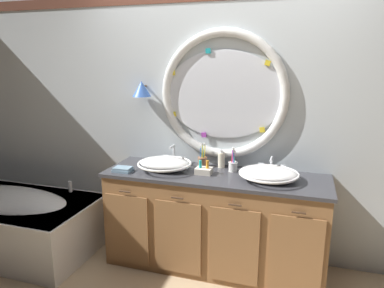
{
  "coord_description": "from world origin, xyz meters",
  "views": [
    {
      "loc": [
        0.69,
        -2.53,
        1.8
      ],
      "look_at": [
        -0.19,
        0.25,
        1.11
      ],
      "focal_mm": 33.31,
      "sensor_mm": 36.0,
      "label": 1
    }
  ],
  "objects_px": {
    "sink_basin_right": "(269,174)",
    "soap_dispenser": "(221,160)",
    "toiletry_basket": "(204,170)",
    "toothbrush_holder_right": "(233,165)",
    "toothbrush_holder_left": "(202,161)",
    "sink_basin_left": "(165,164)",
    "folded_hand_towel": "(123,169)",
    "bathtub": "(9,218)"
  },
  "relations": [
    {
      "from": "folded_hand_towel",
      "to": "toiletry_basket",
      "type": "height_order",
      "value": "toiletry_basket"
    },
    {
      "from": "sink_basin_right",
      "to": "soap_dispenser",
      "type": "height_order",
      "value": "soap_dispenser"
    },
    {
      "from": "sink_basin_left",
      "to": "soap_dispenser",
      "type": "height_order",
      "value": "soap_dispenser"
    },
    {
      "from": "toothbrush_holder_right",
      "to": "folded_hand_towel",
      "type": "distance_m",
      "value": 0.95
    },
    {
      "from": "sink_basin_right",
      "to": "toothbrush_holder_right",
      "type": "relative_size",
      "value": 2.21
    },
    {
      "from": "toiletry_basket",
      "to": "toothbrush_holder_right",
      "type": "bearing_deg",
      "value": 31.89
    },
    {
      "from": "folded_hand_towel",
      "to": "toothbrush_holder_left",
      "type": "bearing_deg",
      "value": 29.63
    },
    {
      "from": "sink_basin_right",
      "to": "soap_dispenser",
      "type": "bearing_deg",
      "value": 152.56
    },
    {
      "from": "sink_basin_left",
      "to": "folded_hand_towel",
      "type": "height_order",
      "value": "sink_basin_left"
    },
    {
      "from": "folded_hand_towel",
      "to": "bathtub",
      "type": "bearing_deg",
      "value": -173.17
    },
    {
      "from": "toothbrush_holder_left",
      "to": "toiletry_basket",
      "type": "relative_size",
      "value": 1.62
    },
    {
      "from": "toothbrush_holder_left",
      "to": "soap_dispenser",
      "type": "distance_m",
      "value": 0.17
    },
    {
      "from": "sink_basin_left",
      "to": "soap_dispenser",
      "type": "bearing_deg",
      "value": 26.62
    },
    {
      "from": "sink_basin_right",
      "to": "soap_dispenser",
      "type": "xyz_separation_m",
      "value": [
        -0.44,
        0.23,
        0.02
      ]
    },
    {
      "from": "sink_basin_left",
      "to": "sink_basin_right",
      "type": "distance_m",
      "value": 0.9
    },
    {
      "from": "bathtub",
      "to": "toiletry_basket",
      "type": "distance_m",
      "value": 1.97
    },
    {
      "from": "sink_basin_left",
      "to": "toothbrush_holder_right",
      "type": "height_order",
      "value": "toothbrush_holder_right"
    },
    {
      "from": "toothbrush_holder_right",
      "to": "folded_hand_towel",
      "type": "height_order",
      "value": "toothbrush_holder_right"
    },
    {
      "from": "bathtub",
      "to": "soap_dispenser",
      "type": "relative_size",
      "value": 10.08
    },
    {
      "from": "bathtub",
      "to": "folded_hand_towel",
      "type": "bearing_deg",
      "value": 6.83
    },
    {
      "from": "toothbrush_holder_left",
      "to": "toiletry_basket",
      "type": "height_order",
      "value": "toothbrush_holder_left"
    },
    {
      "from": "toiletry_basket",
      "to": "sink_basin_left",
      "type": "bearing_deg",
      "value": -179.12
    },
    {
      "from": "bathtub",
      "to": "sink_basin_right",
      "type": "distance_m",
      "value": 2.49
    },
    {
      "from": "toothbrush_holder_right",
      "to": "bathtub",
      "type": "bearing_deg",
      "value": -168.33
    },
    {
      "from": "folded_hand_towel",
      "to": "sink_basin_left",
      "type": "bearing_deg",
      "value": 23.87
    },
    {
      "from": "toothbrush_holder_left",
      "to": "soap_dispenser",
      "type": "bearing_deg",
      "value": 8.04
    },
    {
      "from": "soap_dispenser",
      "to": "sink_basin_right",
      "type": "bearing_deg",
      "value": -27.44
    },
    {
      "from": "soap_dispenser",
      "to": "toiletry_basket",
      "type": "xyz_separation_m",
      "value": [
        -0.1,
        -0.22,
        -0.04
      ]
    },
    {
      "from": "sink_basin_left",
      "to": "sink_basin_right",
      "type": "bearing_deg",
      "value": -0.0
    },
    {
      "from": "sink_basin_right",
      "to": "soap_dispenser",
      "type": "relative_size",
      "value": 2.87
    },
    {
      "from": "bathtub",
      "to": "sink_basin_right",
      "type": "xyz_separation_m",
      "value": [
        2.4,
        0.29,
        0.6
      ]
    },
    {
      "from": "sink_basin_left",
      "to": "toiletry_basket",
      "type": "distance_m",
      "value": 0.36
    },
    {
      "from": "sink_basin_right",
      "to": "sink_basin_left",
      "type": "bearing_deg",
      "value": 180.0
    },
    {
      "from": "soap_dispenser",
      "to": "toiletry_basket",
      "type": "distance_m",
      "value": 0.25
    },
    {
      "from": "toothbrush_holder_right",
      "to": "soap_dispenser",
      "type": "xyz_separation_m",
      "value": [
        -0.12,
        0.08,
        0.02
      ]
    },
    {
      "from": "sink_basin_right",
      "to": "soap_dispenser",
      "type": "distance_m",
      "value": 0.5
    },
    {
      "from": "soap_dispenser",
      "to": "toiletry_basket",
      "type": "height_order",
      "value": "soap_dispenser"
    },
    {
      "from": "sink_basin_right",
      "to": "folded_hand_towel",
      "type": "xyz_separation_m",
      "value": [
        -1.22,
        -0.15,
        -0.04
      ]
    },
    {
      "from": "bathtub",
      "to": "sink_basin_left",
      "type": "height_order",
      "value": "sink_basin_left"
    },
    {
      "from": "sink_basin_right",
      "to": "toiletry_basket",
      "type": "height_order",
      "value": "toiletry_basket"
    },
    {
      "from": "bathtub",
      "to": "toothbrush_holder_left",
      "type": "relative_size",
      "value": 7.61
    },
    {
      "from": "sink_basin_left",
      "to": "toothbrush_holder_right",
      "type": "xyz_separation_m",
      "value": [
        0.58,
        0.14,
        -0.0
      ]
    }
  ]
}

